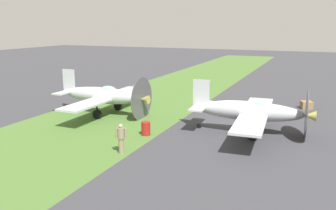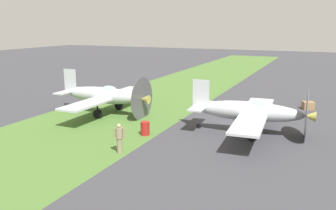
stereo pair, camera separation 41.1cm
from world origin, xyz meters
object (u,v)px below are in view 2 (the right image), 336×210
(airplane_wingman, at_px, (105,95))
(fuel_drum, at_px, (145,128))
(ground_crew_chief, at_px, (119,138))
(airplane_lead, at_px, (250,112))
(supply_crate, at_px, (308,105))

(airplane_wingman, distance_m, fuel_drum, 6.92)
(ground_crew_chief, xyz_separation_m, fuel_drum, (-3.58, -0.24, -0.46))
(airplane_lead, distance_m, fuel_drum, 7.08)
(airplane_wingman, relative_size, fuel_drum, 11.30)
(supply_crate, bearing_deg, ground_crew_chief, -30.13)
(airplane_lead, height_order, fuel_drum, airplane_lead)
(ground_crew_chief, distance_m, fuel_drum, 3.62)
(airplane_lead, xyz_separation_m, supply_crate, (-9.13, 3.22, -1.19))
(fuel_drum, bearing_deg, airplane_lead, 116.93)
(airplane_wingman, bearing_deg, ground_crew_chief, 39.44)
(airplane_lead, relative_size, airplane_wingman, 1.00)
(supply_crate, bearing_deg, airplane_lead, -19.43)
(airplane_wingman, height_order, fuel_drum, airplane_wingman)
(ground_crew_chief, xyz_separation_m, supply_crate, (-15.88, 9.22, -0.59))
(airplane_lead, distance_m, airplane_wingman, 11.95)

